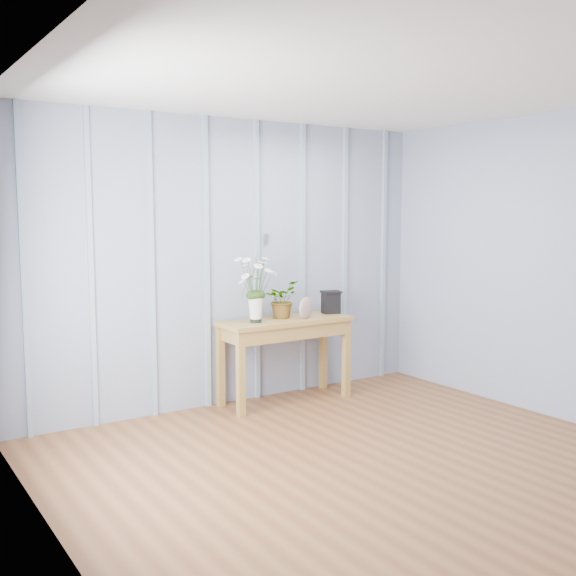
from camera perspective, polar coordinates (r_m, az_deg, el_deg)
ground at (r=4.43m, az=9.99°, el=-16.13°), size 4.50×4.50×0.00m
room_shell at (r=4.81m, az=2.86°, el=9.94°), size 4.00×4.50×2.50m
sideboard at (r=6.01m, az=-0.26°, el=-3.70°), size 1.20×0.45×0.75m
daisy_vase at (r=5.75m, az=-2.76°, el=0.84°), size 0.43×0.33×0.61m
spider_plant at (r=6.02m, az=-0.54°, el=-0.96°), size 0.39×0.38×0.33m
felt_disc_vessel at (r=5.98m, az=1.53°, el=-1.70°), size 0.20×0.11×0.19m
carved_box at (r=6.29m, az=3.65°, el=-1.18°), size 0.20×0.18×0.21m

